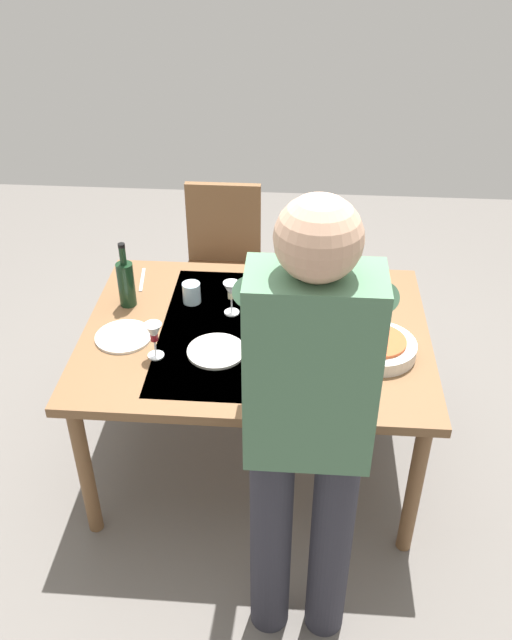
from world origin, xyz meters
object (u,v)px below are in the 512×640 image
object	(u,v)px
water_cup_near_right	(290,267)
side_bowl_salad	(337,289)
water_cup_far_right	(283,341)
serving_bowl_pasta	(378,347)
wine_glass_right	(231,292)
wine_glass_left	(154,334)
wine_bottle	(126,282)
dinner_plate_far	(124,337)
dining_table	(256,343)
dinner_plate_near	(216,351)
person_server	(308,423)
water_cup_near_left	(192,293)
water_cup_far_left	(330,322)
chair_near	(223,259)

from	to	relation	value
water_cup_near_right	side_bowl_salad	size ratio (longest dim) A/B	0.47
water_cup_far_right	serving_bowl_pasta	world-z (taller)	water_cup_far_right
wine_glass_right	wine_glass_left	bearing A→B (deg)	50.55
wine_bottle	dinner_plate_far	distance (m)	0.27
dining_table	serving_bowl_pasta	xyz separation A→B (m)	(-0.48, 0.12, 0.10)
dining_table	dinner_plate_near	xyz separation A→B (m)	(0.14, 0.16, 0.07)
dining_table	serving_bowl_pasta	world-z (taller)	serving_bowl_pasta
side_bowl_salad	dinner_plate_near	distance (m)	0.66
wine_glass_right	water_cup_far_right	bearing A→B (deg)	131.96
serving_bowl_pasta	side_bowl_salad	bearing A→B (deg)	-70.55
dinner_plate_far	dinner_plate_near	bearing A→B (deg)	169.88
wine_glass_right	dinner_plate_near	size ratio (longest dim) A/B	0.66
water_cup_near_right	side_bowl_salad	bearing A→B (deg)	143.42
person_server	water_cup_far_right	size ratio (longest dim) A/B	18.27
water_cup_far_right	side_bowl_salad	size ratio (longest dim) A/B	0.51
water_cup_near_left	dinner_plate_near	xyz separation A→B (m)	(-0.15, 0.35, -0.04)
water_cup_far_left	serving_bowl_pasta	distance (m)	0.22
water_cup_near_left	side_bowl_salad	size ratio (longest dim) A/B	0.51
dining_table	person_server	bearing A→B (deg)	104.74
wine_glass_left	dinner_plate_near	bearing A→B (deg)	-170.01
wine_glass_left	water_cup_near_right	size ratio (longest dim) A/B	1.77
serving_bowl_pasta	dinner_plate_near	size ratio (longest dim) A/B	1.30
wine_bottle	wine_glass_left	world-z (taller)	wine_bottle
water_cup_near_right	serving_bowl_pasta	xyz separation A→B (m)	(-0.36, 0.57, -0.01)
chair_near	wine_bottle	world-z (taller)	wine_bottle
water_cup_near_right	dinner_plate_near	distance (m)	0.67
wine_glass_right	water_cup_far_left	world-z (taller)	wine_glass_right
wine_glass_left	side_bowl_salad	xyz separation A→B (m)	(-0.72, -0.49, -0.07)
wine_glass_right	water_cup_near_right	bearing A→B (deg)	-125.77
dinner_plate_far	person_server	bearing A→B (deg)	136.44
water_cup_far_right	dinner_plate_far	xyz separation A→B (m)	(0.64, -0.04, -0.04)
wine_glass_right	dinner_plate_far	size ratio (longest dim) A/B	0.66
wine_glass_left	side_bowl_salad	distance (m)	0.87
serving_bowl_pasta	side_bowl_salad	distance (m)	0.44
chair_near	person_server	distance (m)	1.83
water_cup_near_left	water_cup_far_right	distance (m)	0.52
dinner_plate_near	dinner_plate_far	distance (m)	0.39
side_bowl_salad	water_cup_near_left	bearing A→B (deg)	8.78
dining_table	chair_near	world-z (taller)	chair_near
wine_glass_left	wine_glass_right	size ratio (longest dim) A/B	1.00
wine_glass_left	water_cup_far_left	world-z (taller)	wine_glass_left
dinner_plate_near	wine_bottle	bearing A→B (deg)	-36.80
water_cup_near_left	water_cup_far_right	bearing A→B (deg)	141.46
wine_bottle	water_cup_far_left	bearing A→B (deg)	170.15
chair_near	dinner_plate_near	size ratio (longest dim) A/B	3.96
person_server	wine_bottle	xyz separation A→B (m)	(0.78, -0.95, -0.13)
side_bowl_salad	chair_near	bearing A→B (deg)	-46.84
chair_near	water_cup_far_right	bearing A→B (deg)	109.08
water_cup_near_left	person_server	bearing A→B (deg)	117.02
person_server	water_cup_far_left	world-z (taller)	person_server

